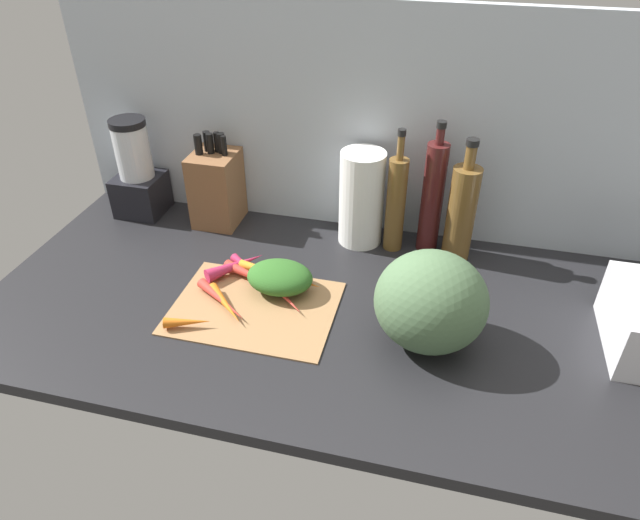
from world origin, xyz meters
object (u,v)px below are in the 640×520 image
Objects in this scene: cutting_board at (254,307)px; carrot_2 at (268,271)px; carrot_8 at (187,322)px; knife_block at (217,187)px; blender_appliance at (137,174)px; bottle_1 at (432,197)px; carrot_4 at (284,296)px; carrot_5 at (293,279)px; carrot_6 at (225,304)px; bottle_0 at (396,203)px; carrot_9 at (222,300)px; paper_towel_roll at (361,198)px; bottle_2 at (461,212)px; winter_squash at (431,302)px; carrot_3 at (246,266)px; carrot_7 at (236,265)px; carrot_1 at (242,268)px; carrot_0 at (253,276)px.

carrot_2 reaches higher than cutting_board.
knife_block is (-11.17, 45.81, 8.81)cm from carrot_8.
bottle_1 is at bearing 0.48° from blender_appliance.
carrot_5 reaches higher than carrot_4.
bottle_1 is (42.52, 38.02, 13.36)cm from carrot_6.
bottle_1 is (8.95, 1.99, 1.91)cm from bottle_0.
carrot_6 is (-12.06, -6.38, 0.20)cm from carrot_4.
cutting_board is at bearing 10.09° from carrot_9.
paper_towel_roll is 25.86cm from bottle_2.
winter_squash is at bearing 9.44° from carrot_8.
blender_appliance is 65.30cm from paper_towel_roll.
winter_squash reaches higher than carrot_3.
bottle_0 reaches higher than blender_appliance.
carrot_8 is at bearing -131.13° from carrot_5.
carrot_7 is at bearing 164.27° from winter_squash.
blender_appliance reaches higher than cutting_board.
carrot_8 is (-18.16, -20.79, -0.20)cm from carrot_5.
knife_block is (-13.94, 23.54, 8.34)cm from carrot_7.
cutting_board is at bearing -58.25° from carrot_1.
carrot_4 is 0.53× the size of blender_appliance.
knife_block is 50.55cm from bottle_0.
carrot_9 reaches higher than cutting_board.
winter_squash is 37.87cm from bottle_1.
carrot_2 is at bearing -0.03° from carrot_7.
carrot_3 is 0.46× the size of winter_squash.
carrot_2 is at bearing 161.14° from winter_squash.
paper_towel_roll is (65.29, 0.06, 0.66)cm from blender_appliance.
carrot_3 is 1.05× the size of carrot_8.
carrot_7 is 37.27cm from paper_towel_roll.
carrot_1 is 42.66cm from bottle_0.
cutting_board is 6.75cm from carrot_6.
bottle_2 is at bearing 21.74° from carrot_7.
bottle_2 is (4.39, 34.88, 2.30)cm from winter_squash.
bottle_2 is at bearing 35.23° from carrot_6.
knife_block reaches higher than paper_towel_roll.
carrot_5 is 33.36cm from bottle_0.
carrot_9 is (1.59, -13.25, -0.46)cm from carrot_7.
bottle_2 reaches higher than paper_towel_roll.
bottle_0 reaches higher than carrot_1.
carrot_8 is 0.40× the size of paper_towel_roll.
carrot_0 is 54.30cm from bottle_2.
carrot_2 is at bearing 68.47° from carrot_6.
cutting_board is 56.58cm from bottle_2.
bottle_1 is at bearing 43.68° from carrot_8.
knife_block is (-22.50, 23.54, 8.69)cm from carrot_2.
carrot_7 is 1.54× the size of carrot_8.
carrot_0 is 1.15× the size of carrot_4.
cutting_board is 45.39cm from bottle_0.
carrot_2 is at bearing 129.34° from carrot_4.
carrot_9 is at bearing 143.46° from carrot_6.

